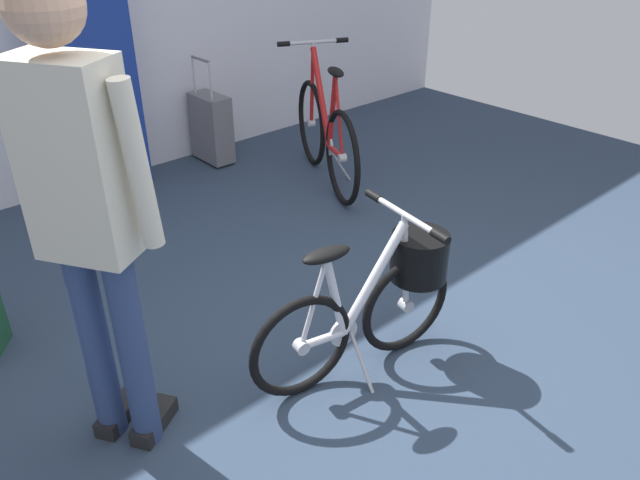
% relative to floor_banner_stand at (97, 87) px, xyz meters
% --- Properties ---
extents(ground_plane, '(7.58, 7.58, 0.00)m').
position_rel_floor_banner_stand_xyz_m(ground_plane, '(0.02, -2.52, -0.78)').
color(ground_plane, '#2D3D51').
extents(floor_banner_stand, '(0.60, 0.36, 1.74)m').
position_rel_floor_banner_stand_xyz_m(floor_banner_stand, '(0.00, 0.00, 0.00)').
color(floor_banner_stand, '#B7B7BC').
rests_on(floor_banner_stand, ground_plane).
extents(folding_bike_foreground, '(1.05, 0.53, 0.75)m').
position_rel_floor_banner_stand_xyz_m(folding_bike_foreground, '(0.09, -2.51, -0.42)').
color(folding_bike_foreground, black).
rests_on(folding_bike_foreground, ground_plane).
extents(display_bike_right, '(0.70, 1.29, 0.98)m').
position_rel_floor_banner_stand_xyz_m(display_bike_right, '(1.29, -0.84, -0.41)').
color(display_bike_right, black).
rests_on(display_bike_right, ground_plane).
extents(visitor_near_wall, '(0.38, 0.46, 1.76)m').
position_rel_floor_banner_stand_xyz_m(visitor_near_wall, '(-0.98, -2.16, 0.24)').
color(visitor_near_wall, navy).
rests_on(visitor_near_wall, ground_plane).
extents(rolling_suitcase, '(0.18, 0.36, 0.83)m').
position_rel_floor_banner_stand_xyz_m(rolling_suitcase, '(0.88, 0.05, -0.50)').
color(rolling_suitcase, slate).
rests_on(rolling_suitcase, ground_plane).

